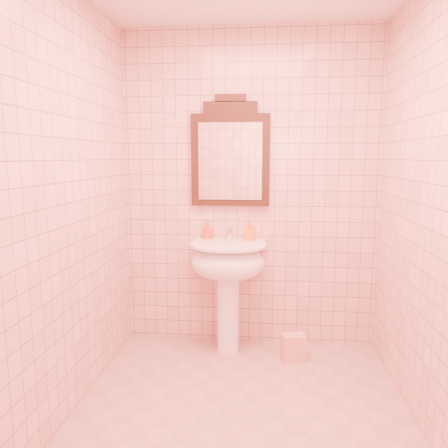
# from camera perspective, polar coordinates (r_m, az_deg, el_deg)

# --- Properties ---
(floor) EXTENTS (2.20, 2.20, 0.00)m
(floor) POSITION_cam_1_polar(r_m,az_deg,el_deg) (2.80, 2.26, -23.96)
(floor) COLOR tan
(floor) RESTS_ON ground
(back_wall) EXTENTS (2.00, 0.02, 2.50)m
(back_wall) POSITION_cam_1_polar(r_m,az_deg,el_deg) (3.46, 3.40, 4.39)
(back_wall) COLOR #E8ACA2
(back_wall) RESTS_ON floor
(pedestal_sink) EXTENTS (0.58, 0.58, 0.86)m
(pedestal_sink) POSITION_cam_1_polar(r_m,az_deg,el_deg) (3.35, 0.52, -5.98)
(pedestal_sink) COLOR white
(pedestal_sink) RESTS_ON floor
(faucet) EXTENTS (0.04, 0.16, 0.11)m
(faucet) POSITION_cam_1_polar(r_m,az_deg,el_deg) (3.42, 0.73, -1.21)
(faucet) COLOR white
(faucet) RESTS_ON pedestal_sink
(mirror) EXTENTS (0.61, 0.06, 0.85)m
(mirror) POSITION_cam_1_polar(r_m,az_deg,el_deg) (3.44, 0.84, 8.99)
(mirror) COLOR black
(mirror) RESTS_ON back_wall
(toothbrush_cup) EXTENTS (0.07, 0.07, 0.17)m
(toothbrush_cup) POSITION_cam_1_polar(r_m,az_deg,el_deg) (3.49, -2.15, -1.20)
(toothbrush_cup) COLOR #FB3D15
(toothbrush_cup) RESTS_ON pedestal_sink
(soap_dispenser) EXTENTS (0.08, 0.08, 0.16)m
(soap_dispenser) POSITION_cam_1_polar(r_m,az_deg,el_deg) (3.42, 3.35, -0.86)
(soap_dispenser) COLOR orange
(soap_dispenser) RESTS_ON pedestal_sink
(towel) EXTENTS (0.19, 0.15, 0.20)m
(towel) POSITION_cam_1_polar(r_m,az_deg,el_deg) (3.43, 9.02, -15.66)
(towel) COLOR #F2B08E
(towel) RESTS_ON floor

